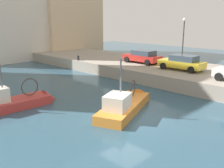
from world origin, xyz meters
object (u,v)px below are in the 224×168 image
(fishing_boat_red, at_px, (15,106))
(quay_streetlamp, at_px, (184,34))
(fishing_boat_orange, at_px, (126,108))
(parked_car_yellow, at_px, (182,62))
(parked_car_red, at_px, (142,56))
(mooring_bollard_mid, at_px, (78,58))

(fishing_boat_red, distance_m, quay_streetlamp, 17.78)
(fishing_boat_orange, distance_m, parked_car_yellow, 9.83)
(parked_car_red, xyz_separation_m, quay_streetlamp, (1.87, -3.77, 2.53))
(quay_streetlamp, bearing_deg, parked_car_yellow, -150.12)
(fishing_boat_red, height_order, parked_car_yellow, fishing_boat_red)
(parked_car_red, distance_m, quay_streetlamp, 4.91)
(fishing_boat_orange, relative_size, parked_car_red, 1.62)
(fishing_boat_orange, xyz_separation_m, mooring_bollard_mid, (6.31, 13.03, 1.32))
(fishing_boat_red, xyz_separation_m, parked_car_yellow, (14.59, -4.42, 1.79))
(parked_car_red, height_order, mooring_bollard_mid, parked_car_red)
(fishing_boat_orange, distance_m, fishing_boat_red, 7.62)
(parked_car_yellow, bearing_deg, quay_streetlamp, 29.88)
(fishing_boat_orange, relative_size, parked_car_yellow, 1.59)
(parked_car_yellow, relative_size, mooring_bollard_mid, 7.79)
(parked_car_yellow, relative_size, parked_car_red, 1.02)
(mooring_bollard_mid, height_order, quay_streetlamp, quay_streetlamp)
(mooring_bollard_mid, bearing_deg, fishing_boat_orange, -115.83)
(fishing_boat_orange, relative_size, quay_streetlamp, 1.41)
(fishing_boat_orange, distance_m, mooring_bollard_mid, 14.54)
(quay_streetlamp, bearing_deg, fishing_boat_red, 169.82)
(fishing_boat_red, relative_size, mooring_bollard_mid, 11.51)
(fishing_boat_orange, bearing_deg, quay_streetlamp, 12.68)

